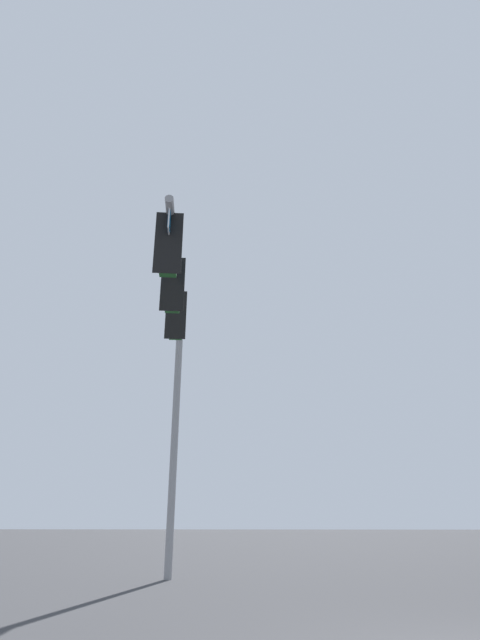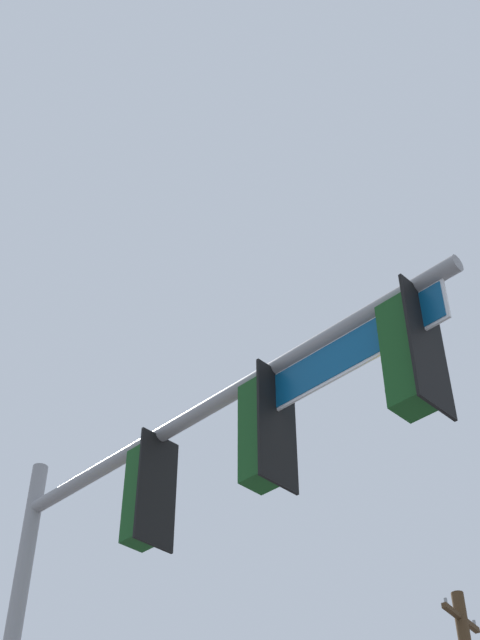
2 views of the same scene
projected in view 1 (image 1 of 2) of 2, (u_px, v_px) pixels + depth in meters
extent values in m
cylinder|color=gray|center=(175.00, 429.00, 13.82)|extent=(0.20, 0.20, 7.43)
cylinder|color=gray|center=(176.00, 277.00, 12.11)|extent=(6.23, 1.37, 0.17)
cube|color=black|center=(176.00, 315.00, 12.55)|extent=(0.13, 0.52, 1.30)
cube|color=#144719|center=(176.00, 317.00, 12.72)|extent=(0.41, 0.38, 1.10)
cylinder|color=#144719|center=(177.00, 296.00, 12.96)|extent=(0.04, 0.04, 0.12)
cylinder|color=#340503|center=(177.00, 309.00, 13.03)|extent=(0.07, 0.22, 0.22)
cylinder|color=yellow|center=(176.00, 320.00, 12.91)|extent=(0.07, 0.22, 0.22)
cylinder|color=black|center=(176.00, 332.00, 12.78)|extent=(0.07, 0.22, 0.22)
cube|color=black|center=(173.00, 284.00, 10.95)|extent=(0.13, 0.52, 1.30)
cube|color=#144719|center=(173.00, 287.00, 11.13)|extent=(0.41, 0.38, 1.10)
cylinder|color=#144719|center=(174.00, 263.00, 11.36)|extent=(0.04, 0.04, 0.12)
cylinder|color=#340503|center=(174.00, 278.00, 11.44)|extent=(0.07, 0.22, 0.22)
cylinder|color=yellow|center=(174.00, 291.00, 11.31)|extent=(0.07, 0.22, 0.22)
cylinder|color=black|center=(173.00, 305.00, 11.18)|extent=(0.07, 0.22, 0.22)
cube|color=black|center=(168.00, 242.00, 9.35)|extent=(0.13, 0.52, 1.30)
cube|color=#144719|center=(169.00, 247.00, 9.53)|extent=(0.41, 0.38, 1.10)
cylinder|color=#144719|center=(171.00, 220.00, 9.76)|extent=(0.04, 0.04, 0.12)
cylinder|color=#340503|center=(170.00, 238.00, 9.84)|extent=(0.07, 0.22, 0.22)
cylinder|color=yellow|center=(170.00, 253.00, 9.71)|extent=(0.07, 0.22, 0.22)
cylinder|color=black|center=(169.00, 268.00, 9.58)|extent=(0.07, 0.22, 0.22)
cube|color=#0A4C7F|center=(172.00, 248.00, 10.29)|extent=(2.17, 0.46, 0.39)
cube|color=white|center=(172.00, 248.00, 10.29)|extent=(2.22, 0.46, 0.45)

